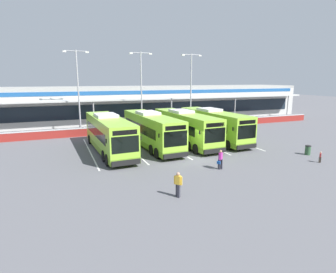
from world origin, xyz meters
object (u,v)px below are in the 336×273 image
Objects in this scene: lamp_post_west at (78,87)px; litter_bin at (308,150)px; coach_bus_right_centre at (213,126)px; pedestrian_in_dark_coat at (178,184)px; lamp_post_east at (191,86)px; pedestrian_with_handbag at (220,159)px; coach_bus_left_centre at (151,131)px; pedestrian_child at (320,157)px; lamp_post_centre at (141,86)px; coach_bus_leftmost at (109,135)px; coach_bus_centre at (185,128)px.

lamp_post_west reaches higher than litter_bin.
lamp_post_west is at bearing 143.48° from coach_bus_right_centre.
lamp_post_east is (12.65, 23.52, 5.42)m from pedestrian_in_dark_coat.
pedestrian_with_handbag reaches higher than litter_bin.
pedestrian_child is at bearing -43.34° from coach_bus_left_centre.
lamp_post_east is (16.40, -0.72, 0.00)m from lamp_post_west.
lamp_post_east is at bearing 70.00° from pedestrian_with_handbag.
coach_bus_left_centre reaches higher than pedestrian_in_dark_coat.
lamp_post_centre is (-0.65, 19.87, 5.43)m from pedestrian_with_handbag.
coach_bus_leftmost is 1.00× the size of coach_bus_centre.
coach_bus_centre is 14.93m from pedestrian_in_dark_coat.
coach_bus_centre is at bearing 3.62° from coach_bus_leftmost.
lamp_post_east is (1.94, 9.98, 4.50)m from coach_bus_right_centre.
lamp_post_west is 11.83× the size of litter_bin.
lamp_post_centre is at bearing 179.75° from lamp_post_east.
lamp_post_centre is (-5.92, 10.01, 4.50)m from coach_bus_right_centre.
coach_bus_right_centre is 10.65m from litter_bin.
pedestrian_with_handbag is (7.39, -9.02, -0.93)m from coach_bus_leftmost.
pedestrian_child is 0.09× the size of lamp_post_west.
pedestrian_in_dark_coat is at bearing -117.17° from coach_bus_centre.
pedestrian_child is at bearing -116.67° from litter_bin.
coach_bus_left_centre is at bearing -101.28° from lamp_post_centre.
coach_bus_centre is at bearing -46.13° from lamp_post_west.
coach_bus_left_centre is at bearing 105.94° from pedestrian_with_handbag.
coach_bus_right_centre reaches higher than pedestrian_with_handbag.
coach_bus_left_centre and coach_bus_centre have the same top height.
pedestrian_with_handbag is 20.61m from lamp_post_centre.
lamp_post_centre is (2.07, 10.36, 4.50)m from coach_bus_left_centre.
litter_bin is at bearing -61.01° from coach_bus_right_centre.
coach_bus_left_centre is 15.91m from litter_bin.
coach_bus_leftmost is at bearing -176.38° from coach_bus_centre.
lamp_post_west reaches higher than pedestrian_in_dark_coat.
litter_bin is (19.58, -19.95, -5.82)m from lamp_post_west.
pedestrian_child is (9.22, -1.75, -0.32)m from pedestrian_with_handbag.
pedestrian_in_dark_coat is (-2.72, -13.20, -0.91)m from coach_bus_left_centre.
pedestrian_in_dark_coat is 24.63m from lamp_post_centre.
coach_bus_left_centre is at bearing 145.81° from litter_bin.
lamp_post_east is (7.87, -0.03, 0.00)m from lamp_post_centre.
coach_bus_right_centre reaches higher than litter_bin.
lamp_post_west is at bearing 120.34° from coach_bus_left_centre.
pedestrian_with_handbag is (-1.37, -9.58, -0.93)m from coach_bus_centre.
pedestrian_with_handbag is at bearing -88.12° from lamp_post_centre.
pedestrian_in_dark_coat is (1.95, -12.71, -0.91)m from coach_bus_leftmost.
lamp_post_west is (-14.45, 10.70, 4.50)m from coach_bus_right_centre.
pedestrian_in_dark_coat is (-10.71, -13.54, -0.91)m from coach_bus_right_centre.
lamp_post_east is at bearing 61.72° from pedestrian_in_dark_coat.
lamp_post_west is 1.00× the size of lamp_post_centre.
coach_bus_centre is 3.91m from coach_bus_right_centre.
coach_bus_left_centre and coach_bus_right_centre have the same top height.
coach_bus_centre is 1.11× the size of lamp_post_centre.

